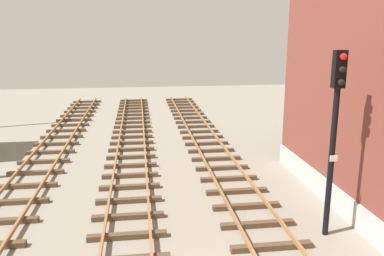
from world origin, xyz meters
The scene contains 1 object.
signal_mast centered at (3.39, 3.50, 3.63)m, with size 0.36×0.40×5.83m.
Camera 1 is at (-2.41, -7.34, 6.30)m, focal length 36.88 mm.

